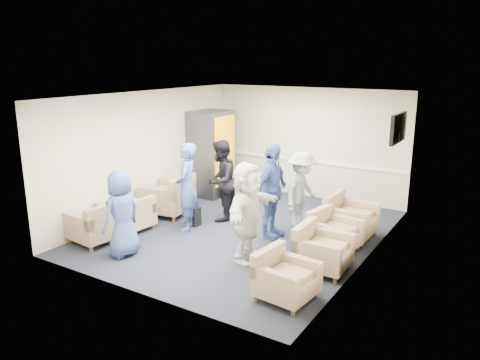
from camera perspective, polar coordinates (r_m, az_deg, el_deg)
The scene contains 25 objects.
floor at distance 9.46m, azimuth 0.43°, elevation -6.25°, with size 6.00×6.00×0.00m, color black.
ceiling at distance 8.86m, azimuth 0.46°, elevation 10.29°, with size 6.00×6.00×0.00m, color white.
back_wall at distance 11.68m, azimuth 8.18°, elevation 4.51°, with size 5.00×0.02×2.70m, color beige.
front_wall at distance 6.78m, azimuth -12.94°, elevation -3.08°, with size 5.00×0.02×2.70m, color beige.
left_wall at distance 10.56m, azimuth -11.23°, elevation 3.31°, with size 0.02×6.00×2.70m, color beige.
right_wall at distance 8.08m, azimuth 15.74°, elevation -0.40°, with size 0.02×6.00×2.70m, color beige.
chair_rail at distance 11.75m, azimuth 8.06°, elevation 2.33°, with size 4.98×0.04×0.06m, color white.
tv at distance 9.68m, azimuth 18.73°, elevation 6.00°, with size 0.10×1.00×0.58m.
armchair_left_near at distance 9.18m, azimuth -17.04°, elevation -5.35°, with size 0.93×0.93×0.67m.
armchair_left_mid at distance 9.64m, azimuth -12.98°, elevation -4.34°, with size 0.81×0.81×0.60m.
armchair_left_far at distance 10.43m, azimuth -8.53°, elevation -2.22°, with size 1.07×1.07×0.76m.
armchair_right_near at distance 6.87m, azimuth 5.28°, elevation -11.93°, with size 0.84×0.84×0.61m.
armchair_right_midnear at distance 7.80m, azimuth 9.71°, elevation -8.57°, with size 0.83×0.83×0.65m.
armchair_right_midfar at distance 8.62m, azimuth 11.13°, elevation -6.44°, with size 0.90×0.90×0.63m.
armchair_right_far at distance 9.32m, azimuth 13.02°, elevation -4.67°, with size 0.88×0.88×0.70m.
armchair_corner at distance 11.74m, azimuth -0.02°, elevation -0.50°, with size 1.04×1.04×0.62m.
vending_machine at distance 11.76m, azimuth -3.57°, elevation 3.28°, with size 0.86×1.01×2.12m.
backpack at distance 9.78m, azimuth -5.69°, elevation -4.10°, with size 0.31×0.24×0.47m.
pillow at distance 9.14m, azimuth -17.12°, elevation -4.33°, with size 0.41×0.31×0.12m, color beige.
person_front_left at distance 8.36m, azimuth -14.22°, elevation -3.99°, with size 0.75×0.49×1.53m, color #394E89.
person_mid_left at distance 9.36m, azimuth -6.52°, elevation -0.86°, with size 0.65×0.42×1.77m, color #394E89.
person_back_left at distance 9.89m, azimuth -2.36°, elevation -0.07°, with size 0.84×0.65×1.73m, color black.
person_back_right at distance 9.38m, azimuth 7.49°, elevation -1.37°, with size 1.04×0.60×1.61m, color silver.
person_mid_right at distance 8.89m, azimuth 3.82°, elevation -1.35°, with size 1.09×0.45×1.85m, color #394E89.
person_front_right at distance 7.90m, azimuth 0.96°, elevation -3.89°, with size 1.60×0.51×1.72m, color silver.
Camera 1 is at (4.61, -7.54, 3.36)m, focal length 35.00 mm.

